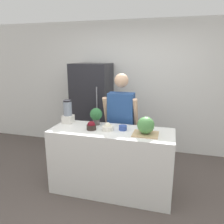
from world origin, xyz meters
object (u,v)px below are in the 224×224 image
Objects in this scene: person at (121,124)px; blender at (68,113)px; watermelon at (146,125)px; bowl_small_blue at (123,128)px; bowl_cherries at (91,126)px; bowl_cream at (108,127)px; refrigerator at (92,109)px; potted_plant at (96,115)px.

blender is (-0.74, -0.36, 0.23)m from person.
person is at bearing 129.34° from watermelon.
watermelon is at bearing -15.80° from bowl_small_blue.
blender reaches higher than bowl_cherries.
blender reaches higher than bowl_cream.
watermelon is (0.45, -0.55, 0.20)m from person.
blender is (-0.45, 0.21, 0.11)m from bowl_cherries.
bowl_cream is at bearing 11.29° from bowl_cherries.
person is at bearing 62.61° from bowl_cherries.
person is at bearing 82.52° from bowl_cream.
person reaches higher than bowl_cherries.
refrigerator is at bearing 126.23° from bowl_small_blue.
blender is at bearing -154.40° from person.
person is 4.70× the size of blender.
bowl_small_blue is at bearing -73.99° from person.
bowl_small_blue is 0.47m from potted_plant.
bowl_cream is (-0.07, -0.52, 0.11)m from person.
blender reaches higher than potted_plant.
person is at bearing -44.96° from refrigerator.
bowl_cream is at bearing -165.11° from bowl_small_blue.
blender is 1.41× the size of potted_plant.
bowl_cherries reaches higher than bowl_small_blue.
person is 0.64m from bowl_cherries.
refrigerator reaches higher than bowl_small_blue.
watermelon is 0.63× the size of blender.
bowl_cream is 0.64× the size of potted_plant.
watermelon is (1.22, -1.32, 0.16)m from refrigerator.
refrigerator is at bearing 135.04° from person.
bowl_cherries is at bearing -24.40° from blender.
watermelon is 0.88× the size of potted_plant.
refrigerator is at bearing 91.35° from blender.
bowl_cream is 0.46× the size of blender.
bowl_small_blue is at bearing -6.98° from blender.
person is (0.77, -0.77, -0.03)m from refrigerator.
refrigerator is 1.14m from blender.
potted_plant is (-0.23, 0.19, 0.11)m from bowl_cream.
refrigerator is 1.42m from bowl_cherries.
refrigerator is at bearing 132.78° from watermelon.
bowl_cream is 0.70m from blender.
bowl_small_blue is (0.20, 0.05, -0.01)m from bowl_cream.
potted_plant is at bearing -66.86° from refrigerator.
bowl_cherries is (-0.74, -0.01, -0.07)m from watermelon.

